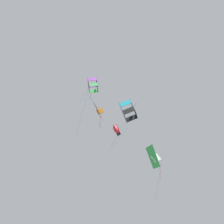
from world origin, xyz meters
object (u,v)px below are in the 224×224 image
(kite_box_upper_right, at_px, (93,85))
(kite_box_highest, at_px, (128,111))
(kite_fish_near_right, at_px, (116,129))
(kite_delta_low_drifter, at_px, (98,111))
(kite_delta_near_left, at_px, (154,157))
(kite_delta_far_centre, at_px, (91,85))

(kite_box_upper_right, height_order, kite_box_highest, kite_box_upper_right)
(kite_fish_near_right, distance_m, kite_delta_low_drifter, 7.52)
(kite_box_upper_right, height_order, kite_delta_near_left, kite_box_upper_right)
(kite_delta_low_drifter, distance_m, kite_delta_far_centre, 3.55)
(kite_fish_near_right, bearing_deg, kite_box_highest, 91.29)
(kite_box_highest, xyz_separation_m, kite_delta_far_centre, (-3.69, -3.42, 6.77))
(kite_delta_low_drifter, height_order, kite_delta_far_centre, kite_delta_far_centre)
(kite_box_upper_right, distance_m, kite_delta_far_centre, 5.45)
(kite_delta_near_left, bearing_deg, kite_fish_near_right, -45.38)
(kite_box_highest, height_order, kite_delta_near_left, kite_box_highest)
(kite_box_highest, bearing_deg, kite_box_upper_right, -53.13)
(kite_box_upper_right, height_order, kite_delta_far_centre, kite_delta_far_centre)
(kite_delta_near_left, relative_size, kite_delta_low_drifter, 1.56)
(kite_delta_near_left, bearing_deg, kite_delta_far_centre, -68.14)
(kite_box_upper_right, bearing_deg, kite_delta_far_centre, -170.66)
(kite_box_highest, bearing_deg, kite_delta_low_drifter, -122.23)
(kite_box_highest, xyz_separation_m, kite_delta_low_drifter, (-5.21, -1.60, 4.13))
(kite_fish_near_right, height_order, kite_delta_near_left, kite_fish_near_right)
(kite_delta_low_drifter, bearing_deg, kite_box_highest, 60.00)
(kite_box_upper_right, xyz_separation_m, kite_delta_low_drifter, (-4.93, 2.66, 1.53))
(kite_delta_near_left, xyz_separation_m, kite_delta_low_drifter, (-2.85, -5.83, 7.59))
(kite_box_upper_right, xyz_separation_m, kite_delta_near_left, (-2.09, 8.48, -6.06))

